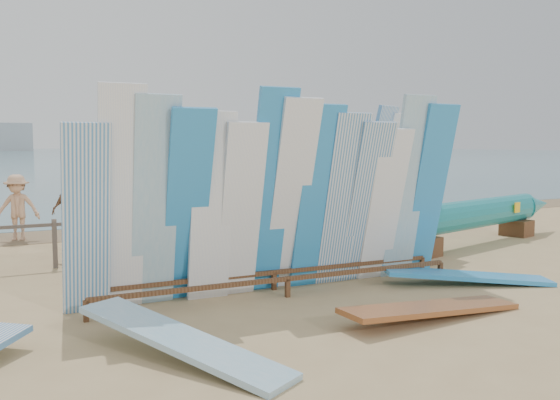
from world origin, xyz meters
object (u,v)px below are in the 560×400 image
outrigger_canoe (474,216)px  flat_board_a (182,360)px  beachgoer_6 (302,208)px  beach_chair_right (162,240)px  beachgoer_4 (81,212)px  main_surfboard_rack (281,203)px  beachgoer_10 (428,196)px  flat_board_c (432,318)px  beachgoer_5 (128,201)px  beachgoer_3 (17,208)px  beachgoer_9 (330,198)px  beachgoer_8 (245,202)px  stroller (246,224)px  beach_chair_left (163,240)px  vendor_table (394,250)px  beachgoer_7 (235,203)px  side_surfboard_rack (389,191)px  beachgoer_extra_0 (411,187)px  flat_board_d (467,284)px

outrigger_canoe → flat_board_a: outrigger_canoe is taller
beachgoer_6 → beach_chair_right: bearing=139.1°
beachgoer_4 → outrigger_canoe: bearing=-3.7°
main_surfboard_rack → beachgoer_10: size_ratio=3.65×
flat_board_c → beachgoer_5: (-1.83, 9.54, 0.77)m
main_surfboard_rack → beachgoer_3: 7.94m
beachgoer_9 → beachgoer_8: (-2.88, -0.79, 0.09)m
stroller → beach_chair_left: bearing=-148.4°
vendor_table → beachgoer_9: size_ratio=0.66×
beachgoer_10 → beachgoer_5: size_ratio=1.10×
outrigger_canoe → beachgoer_9: (-1.33, 3.98, 0.13)m
beachgoer_10 → beachgoer_4: beachgoer_4 is taller
beachgoer_10 → beachgoer_7: (-5.19, 1.19, -0.07)m
beachgoer_4 → beachgoer_8: beachgoer_4 is taller
side_surfboard_rack → stroller: 3.66m
outrigger_canoe → vendor_table: (-3.19, -1.25, -0.31)m
beachgoer_extra_0 → beachgoer_10: bearing=-110.8°
stroller → beachgoer_10: beachgoer_10 is taller
vendor_table → flat_board_a: (-4.83, -2.65, -0.35)m
flat_board_c → beachgoer_9: bearing=-25.5°
side_surfboard_rack → main_surfboard_rack: bearing=-173.9°
side_surfboard_rack → outrigger_canoe: bearing=-13.4°
beachgoer_extra_0 → stroller: bearing=-159.9°
beach_chair_left → beachgoer_5: 3.46m
beach_chair_left → beach_chair_right: beach_chair_left is taller
beachgoer_9 → beachgoer_5: bearing=155.6°
beachgoer_9 → beachgoer_extra_0: beachgoer_extra_0 is taller
beachgoer_7 → beachgoer_extra_0: bearing=60.8°
vendor_table → outrigger_canoe: bearing=37.3°
beach_chair_left → beachgoer_4: bearing=164.1°
main_surfboard_rack → stroller: 4.99m
main_surfboard_rack → beachgoer_5: bearing=96.6°
beachgoer_10 → beachgoer_9: bearing=65.8°
beachgoer_8 → beachgoer_6: beachgoer_8 is taller
beachgoer_9 → beachgoer_7: size_ratio=1.02×
flat_board_d → beachgoer_8: beachgoer_8 is taller
flat_board_d → beachgoer_extra_0: 8.71m
beachgoer_9 → flat_board_a: bearing=-137.1°
flat_board_c → beachgoer_10: bearing=-43.3°
beachgoer_6 → outrigger_canoe: bearing=-73.1°
flat_board_d → beachgoer_9: 6.93m
outrigger_canoe → beachgoer_7: beachgoer_7 is taller
beachgoer_5 → beachgoer_3: beachgoer_3 is taller
flat_board_d → beachgoer_4: beachgoer_4 is taller
beachgoer_extra_0 → beachgoer_5: 8.43m
stroller → beachgoer_9: beachgoer_9 is taller
vendor_table → beach_chair_left: size_ratio=1.16×
beach_chair_right → beachgoer_10: 7.54m
beachgoer_10 → beachgoer_8: 5.26m
beachgoer_6 → stroller: bearing=116.7°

